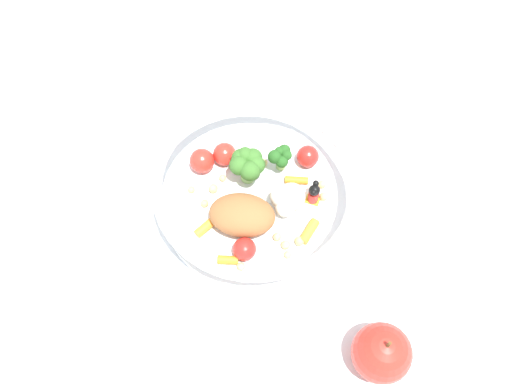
% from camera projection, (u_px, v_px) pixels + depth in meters
% --- Properties ---
extents(ground_plane, '(2.40, 2.40, 0.00)m').
position_uv_depth(ground_plane, '(258.00, 214.00, 0.72)').
color(ground_plane, white).
extents(food_container, '(0.24, 0.24, 0.06)m').
position_uv_depth(food_container, '(256.00, 193.00, 0.70)').
color(food_container, white).
rests_on(food_container, ground_plane).
extents(loose_apple, '(0.06, 0.06, 0.08)m').
position_uv_depth(loose_apple, '(381.00, 353.00, 0.61)').
color(loose_apple, red).
rests_on(loose_apple, ground_plane).
extents(folded_napkin, '(0.15, 0.15, 0.01)m').
position_uv_depth(folded_napkin, '(94.00, 141.00, 0.77)').
color(folded_napkin, white).
rests_on(folded_napkin, ground_plane).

